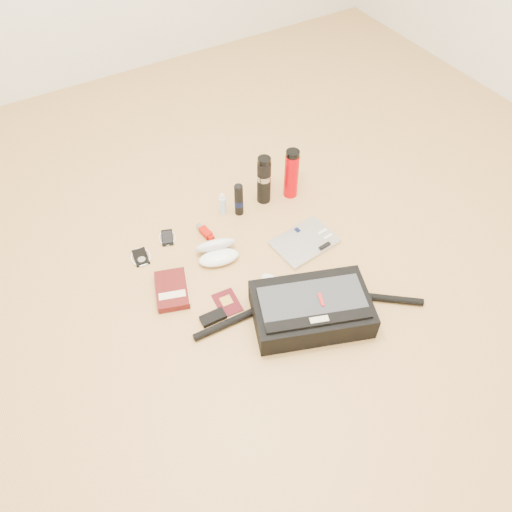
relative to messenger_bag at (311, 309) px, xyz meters
name	(u,v)px	position (x,y,z in m)	size (l,w,h in m)	color
ground	(274,282)	(-0.03, 0.23, -0.06)	(4.00, 4.00, 0.00)	tan
messenger_bag	(311,309)	(0.00, 0.00, 0.00)	(0.91, 0.44, 0.13)	black
laptop	(305,242)	(0.21, 0.35, -0.05)	(0.30, 0.23, 0.03)	silver
book	(172,290)	(-0.43, 0.40, -0.04)	(0.19, 0.23, 0.04)	#4C0F0E
passport	(227,303)	(-0.26, 0.23, -0.06)	(0.10, 0.14, 0.01)	#460A10
mouse	(271,280)	(-0.04, 0.23, -0.04)	(0.09, 0.11, 0.03)	silver
sunglasses_case	(217,252)	(-0.17, 0.48, -0.02)	(0.21, 0.19, 0.11)	white
ipod	(141,257)	(-0.48, 0.65, -0.05)	(0.10, 0.11, 0.01)	black
phone	(167,238)	(-0.32, 0.70, -0.06)	(0.10, 0.11, 0.01)	black
inhaler	(205,232)	(-0.16, 0.63, -0.04)	(0.04, 0.12, 0.03)	#A80E05
spray_bottle	(223,205)	(-0.02, 0.72, -0.01)	(0.04, 0.04, 0.12)	#B7E0F9
aerosol_can	(239,199)	(0.05, 0.68, 0.03)	(0.05, 0.05, 0.18)	black
thermos_black	(264,180)	(0.20, 0.70, 0.07)	(0.08, 0.08, 0.26)	black
thermos_red	(291,174)	(0.34, 0.67, 0.07)	(0.09, 0.09, 0.27)	#C00009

